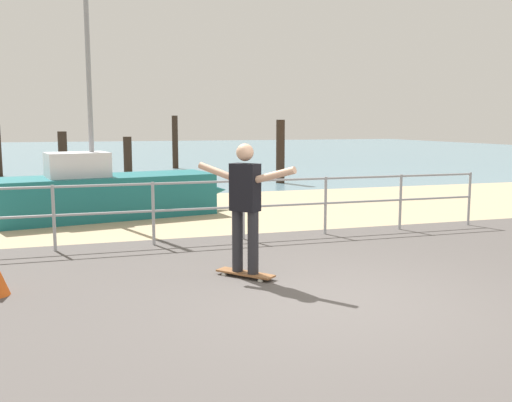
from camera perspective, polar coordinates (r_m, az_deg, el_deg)
ground_plane at (r=5.60m, az=13.23°, el=-13.07°), size 24.00×10.00×0.04m
beach_strip at (r=12.93m, az=-5.05°, el=-1.01°), size 24.00×6.00×0.04m
sea_surface at (r=40.62m, az=-13.55°, el=4.82°), size 72.00×50.00×0.04m
railing_fence at (r=9.24m, az=-10.38°, el=-0.28°), size 12.21×0.05×1.05m
sailboat at (r=12.30m, az=-14.04°, el=0.80°), size 5.07×2.21×5.37m
skateboard at (r=7.30m, az=-1.09°, el=-7.35°), size 0.67×0.74×0.08m
skateboarder at (r=7.11m, az=-1.11°, el=0.06°), size 0.99×1.17×1.65m
groyne_post_1 at (r=23.13m, az=-18.96°, el=4.59°), size 0.34×0.34×1.69m
groyne_post_2 at (r=21.58m, az=-12.85°, el=4.37°), size 0.31×0.31×1.50m
groyne_post_3 at (r=25.20m, az=-8.19°, el=5.90°), size 0.26×0.26×2.33m
groyne_post_4 at (r=18.76m, az=2.48°, el=5.00°), size 0.29×0.29×2.11m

